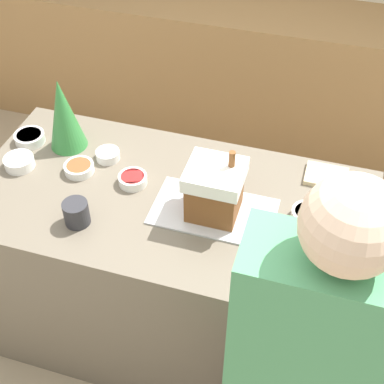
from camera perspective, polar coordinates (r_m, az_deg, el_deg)
ground_plane at (r=2.86m, az=-1.88°, el=-14.20°), size 12.00×12.00×0.00m
back_cabinet_block at (r=3.76m, az=6.49°, el=12.33°), size 6.00×0.60×0.94m
kitchen_island at (r=2.47m, az=-2.13°, el=-8.44°), size 1.62×0.81×0.94m
baking_tray at (r=2.06m, az=2.33°, el=-2.11°), size 0.47×0.27×0.01m
gingerbread_house at (r=1.98m, az=2.43°, el=0.28°), size 0.21×0.20×0.28m
decorative_tree at (r=2.33m, az=-13.55°, el=8.07°), size 0.16×0.16×0.33m
candy_bowl_far_right at (r=2.07m, az=12.26°, el=-2.36°), size 0.13×0.13×0.04m
candy_bowl_behind_tray at (r=2.31m, az=-8.97°, el=3.96°), size 0.10×0.10×0.04m
candy_bowl_near_tray_right at (r=2.18m, az=-6.34°, el=1.37°), size 0.12×0.12×0.04m
candy_bowl_beside_tree at (r=2.36m, az=-17.96°, el=3.10°), size 0.13×0.13×0.05m
candy_bowl_center_rear at (r=2.27m, az=-11.95°, el=2.54°), size 0.12×0.12×0.04m
candy_bowl_far_left at (r=2.48m, az=-16.94°, el=5.58°), size 0.13×0.13×0.04m
cookbook at (r=2.27m, az=14.13°, el=1.65°), size 0.17×0.14×0.02m
mug at (r=2.04m, az=-12.23°, el=-2.20°), size 0.10×0.10×0.10m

